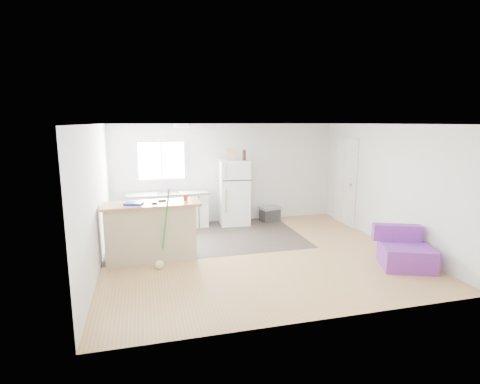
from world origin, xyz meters
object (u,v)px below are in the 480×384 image
red_cup (186,197)px  bottle_left (244,155)px  purple_seat (405,252)px  peninsula (151,231)px  bottle_right (244,155)px  refrigerator (234,192)px  cardboard_box (231,154)px  cooler (270,214)px  blue_tray (134,204)px  kitchen_cabinets (168,210)px  cleaner_jug (172,253)px  mop (161,255)px

red_cup → bottle_left: size_ratio=0.48×
red_cup → purple_seat: bearing=-22.5°
peninsula → bottle_right: bottle_right is taller
refrigerator → cardboard_box: 0.93m
peninsula → bottle_left: (2.23, 1.87, 1.15)m
cooler → bottle_left: size_ratio=2.16×
peninsula → blue_tray: (-0.27, -0.07, 0.53)m
kitchen_cabinets → bottle_left: size_ratio=7.52×
purple_seat → cleaner_jug: (-3.83, 1.29, -0.11)m
purple_seat → cleaner_jug: size_ratio=3.46×
cooler → purple_seat: 3.63m
purple_seat → cardboard_box: 4.27m
purple_seat → bottle_left: bearing=143.0°
kitchen_cabinets → bottle_left: 2.19m
peninsula → mop: size_ratio=1.24×
cardboard_box → mop: bearing=-127.2°
cleaner_jug → blue_tray: 1.12m
peninsula → blue_tray: size_ratio=5.66×
refrigerator → mop: size_ratio=1.13×
purple_seat → red_cup: (-3.55, 1.47, 0.86)m
blue_tray → bottle_right: (2.51, 2.01, 0.62)m
peninsula → bottle_left: size_ratio=6.79×
mop → bottle_right: size_ratio=5.49×
cleaner_jug → cardboard_box: (1.57, 2.03, 1.57)m
cooler → cleaner_jug: cooler is taller
kitchen_cabinets → peninsula: bearing=-103.9°
refrigerator → red_cup: 2.37m
mop → bottle_right: bottle_right is taller
peninsula → cooler: (2.92, 1.98, -0.34)m
bottle_right → blue_tray: bearing=-141.3°
cooler → purple_seat: size_ratio=0.52×
cooler → purple_seat: bearing=-84.2°
red_cup → bottle_left: (1.60, 1.82, 0.57)m
peninsula → red_cup: (0.63, 0.05, 0.57)m
red_cup → cardboard_box: cardboard_box is taller
kitchen_cabinets → purple_seat: size_ratio=1.81×
peninsula → bottle_left: bearing=39.3°
cooler → bottle_left: bearing=175.1°
cardboard_box → bottle_right: bearing=8.7°
cleaner_jug → purple_seat: bearing=-40.2°
cooler → bottle_right: (-0.68, -0.04, 1.49)m
refrigerator → cooler: size_ratio=2.86×
bottle_left → bottle_right: same height
bottle_left → peninsula: bearing=-140.0°
cardboard_box → cooler: bearing=4.9°
cooler → cardboard_box: bearing=170.5°
cleaner_jug → bottle_right: 3.21m
refrigerator → red_cup: bearing=-121.3°
cardboard_box → blue_tray: bearing=-138.1°
purple_seat → cardboard_box: cardboard_box is taller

